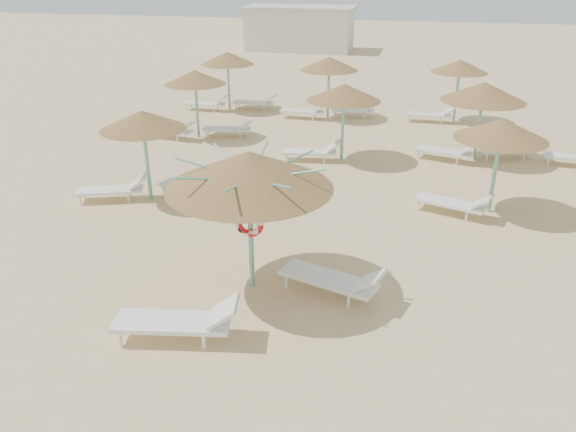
# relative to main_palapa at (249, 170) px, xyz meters

# --- Properties ---
(ground) EXTENTS (120.00, 120.00, 0.00)m
(ground) POSITION_rel_main_palapa_xyz_m (0.02, -0.32, -2.66)
(ground) COLOR #E0BC88
(ground) RESTS_ON ground
(main_palapa) EXTENTS (3.41, 3.41, 3.06)m
(main_palapa) POSITION_rel_main_palapa_xyz_m (0.00, 0.00, 0.00)
(main_palapa) COLOR #6AB9A4
(main_palapa) RESTS_ON ground
(lounger_main_a) EXTENTS (2.40, 1.08, 0.84)m
(lounger_main_a) POSITION_rel_main_palapa_xyz_m (-0.77, -2.11, -2.26)
(lounger_main_a) COLOR white
(lounger_main_a) RESTS_ON ground
(lounger_main_b) EXTENTS (2.33, 1.34, 0.81)m
(lounger_main_b) POSITION_rel_main_palapa_xyz_m (1.81, 0.00, -2.27)
(lounger_main_b) COLOR white
(lounger_main_b) RESTS_ON ground
(palapa_field) EXTENTS (18.49, 13.45, 2.72)m
(palapa_field) POSITION_rel_main_palapa_xyz_m (2.22, 9.84, -0.38)
(palapa_field) COLOR #6AB9A4
(palapa_field) RESTS_ON ground
(service_hut) EXTENTS (8.40, 4.40, 3.25)m
(service_hut) POSITION_rel_main_palapa_xyz_m (-5.98, 34.68, -1.02)
(service_hut) COLOR silver
(service_hut) RESTS_ON ground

